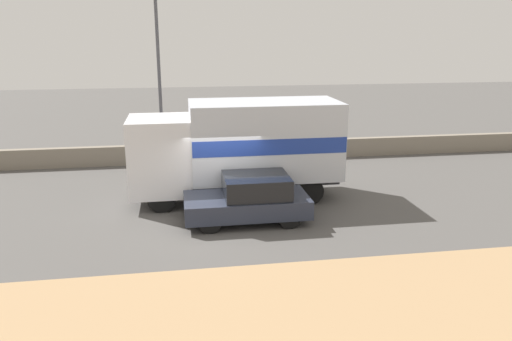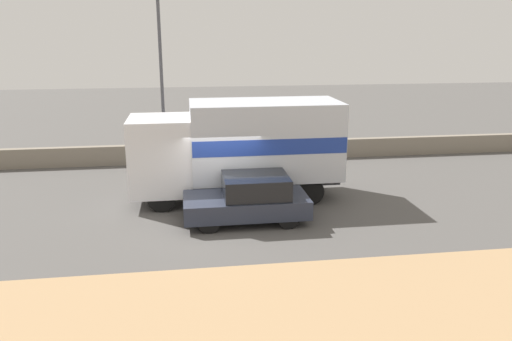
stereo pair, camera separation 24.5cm
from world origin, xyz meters
The scene contains 6 objects.
ground_plane centered at (0.00, 0.00, 0.00)m, with size 80.00×80.00×0.00m, color #514F4C.
dirt_shoulder_foreground centered at (0.00, -5.31, 0.02)m, with size 60.00×4.14×0.04m.
stone_wall_backdrop centered at (0.00, 7.57, 0.43)m, with size 60.00×0.35×0.86m.
street_lamp centered at (-2.07, 6.91, 4.20)m, with size 0.56×0.28×7.30m.
box_truck centered at (0.78, 2.15, 1.94)m, with size 7.22×2.49×3.45m.
car_hatchback centered at (0.72, -0.08, 0.73)m, with size 3.85×1.83×1.47m.
Camera 2 is at (-1.15, -14.67, 5.74)m, focal length 35.00 mm.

